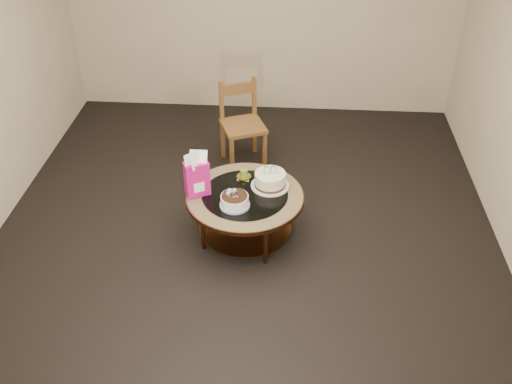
# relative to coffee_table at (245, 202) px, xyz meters

# --- Properties ---
(ground) EXTENTS (5.00, 5.00, 0.00)m
(ground) POSITION_rel_coffee_table_xyz_m (-0.00, 0.00, -0.38)
(ground) COLOR black
(ground) RESTS_ON ground
(room_walls) EXTENTS (4.52, 5.02, 2.61)m
(room_walls) POSITION_rel_coffee_table_xyz_m (-0.00, 0.00, 1.16)
(room_walls) COLOR #C6B696
(room_walls) RESTS_ON ground
(coffee_table) EXTENTS (1.02, 1.02, 0.46)m
(coffee_table) POSITION_rel_coffee_table_xyz_m (0.00, 0.00, 0.00)
(coffee_table) COLOR brown
(coffee_table) RESTS_ON ground
(decorated_cake) EXTENTS (0.25, 0.25, 0.15)m
(decorated_cake) POSITION_rel_coffee_table_xyz_m (-0.07, -0.17, 0.13)
(decorated_cake) COLOR #A68BC5
(decorated_cake) RESTS_ON coffee_table
(cream_cake) EXTENTS (0.33, 0.33, 0.21)m
(cream_cake) POSITION_rel_coffee_table_xyz_m (0.21, 0.13, 0.15)
(cream_cake) COLOR silver
(cream_cake) RESTS_ON coffee_table
(gift_bag) EXTENTS (0.23, 0.20, 0.40)m
(gift_bag) POSITION_rel_coffee_table_xyz_m (-0.40, -0.02, 0.28)
(gift_bag) COLOR #E31588
(gift_bag) RESTS_ON coffee_table
(pillar_candle) EXTENTS (0.13, 0.13, 0.10)m
(pillar_candle) POSITION_rel_coffee_table_xyz_m (-0.03, 0.24, 0.11)
(pillar_candle) COLOR #E7D75F
(pillar_candle) RESTS_ON coffee_table
(dining_chair) EXTENTS (0.53, 0.53, 0.89)m
(dining_chair) POSITION_rel_coffee_table_xyz_m (-0.14, 1.24, 0.07)
(dining_chair) COLOR brown
(dining_chair) RESTS_ON ground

